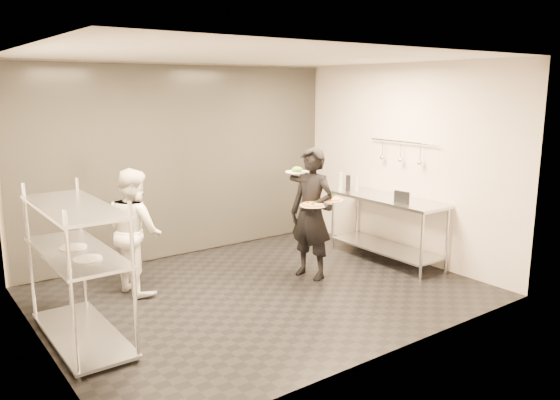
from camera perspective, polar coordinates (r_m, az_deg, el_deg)
room_shell at (r=7.40m, az=-7.20°, el=3.38°), size 5.00×4.00×2.80m
pass_rack at (r=5.67m, az=-20.41°, el=-6.40°), size 0.60×1.60×1.50m
prep_counter at (r=7.97m, az=11.08°, el=-1.83°), size 0.60×1.80×0.92m
utensil_rail at (r=7.99m, az=12.55°, el=4.86°), size 0.07×1.20×0.31m
waiter at (r=7.08m, az=3.34°, el=-1.41°), size 0.56×0.71×1.71m
chef at (r=6.82m, az=-14.95°, el=-3.11°), size 0.64×0.79×1.52m
pizza_plate_near at (r=6.83m, az=3.52°, el=-0.48°), size 0.34×0.34×0.05m
pizza_plate_far at (r=6.99m, az=5.29°, el=0.08°), size 0.32×0.32×0.05m
salad_plate at (r=7.16m, az=1.80°, el=3.08°), size 0.31×0.31×0.07m
pos_monitor at (r=7.56m, az=12.60°, el=0.30°), size 0.07×0.23×0.16m
bottle_green at (r=8.32m, az=6.37°, el=1.95°), size 0.08×0.08×0.28m
bottle_clear at (r=8.34m, az=8.07°, el=1.74°), size 0.07×0.07×0.23m
bottle_dark at (r=8.30m, az=7.13°, el=1.77°), size 0.07×0.07×0.24m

